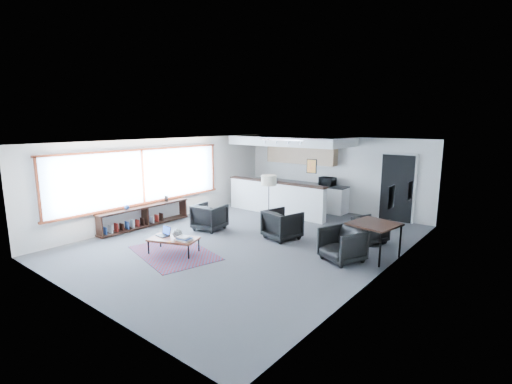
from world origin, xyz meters
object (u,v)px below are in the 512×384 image
Objects in this scene: dining_chair_far at (370,231)px; microwave at (327,180)px; dining_chair_near at (342,246)px; floor_lamp at (269,182)px; coffee_table at (174,239)px; dining_table at (374,226)px; armchair_left at (210,216)px; laptop at (165,233)px; ceramic_pot at (177,233)px; book_stack at (184,239)px; armchair_right at (282,223)px.

microwave is (-2.52, 2.32, 0.79)m from dining_chair_far.
floor_lamp is at bearing -179.15° from dining_chair_near.
microwave is (0.81, 6.08, 0.76)m from coffee_table.
floor_lamp is at bearing -92.33° from microwave.
dining_table is at bearing -7.65° from floor_lamp.
coffee_table is 1.55× the size of armchair_left.
dining_table is at bearing 38.12° from laptop.
floor_lamp reaches higher than ceramic_pot.
floor_lamp is at bearing 81.08° from laptop.
floor_lamp is 2.92m from microwave.
dining_table is (4.15, 2.74, 0.31)m from laptop.
microwave is at bearing 82.68° from floor_lamp.
book_stack is 0.44× the size of armchair_right.
dining_chair_near is at bearing 179.78° from armchair_right.
laptop is at bearing 158.41° from coffee_table.
dining_chair_far is at bearing 115.15° from dining_table.
armchair_right is 0.77× the size of dining_table.
dining_chair_far is at bearing -134.61° from armchair_right.
floor_lamp reaches higher than dining_chair_near.
dining_chair_near is (1.99, -0.50, -0.07)m from armchair_right.
armchair_right is at bearing -172.16° from armchair_left.
floor_lamp is (0.77, 3.19, 0.93)m from laptop.
dining_chair_far is (3.67, 3.76, -0.13)m from laptop.
dining_table is (3.48, 2.69, 0.32)m from book_stack.
armchair_left is (-1.11, 1.90, -0.00)m from book_stack.
dining_chair_far is 1.20× the size of microwave.
laptop is 1.99m from armchair_left.
dining_chair_far reaches higher than ceramic_pot.
dining_table reaches higher than book_stack.
armchair_right is at bearing 52.74° from dining_chair_far.
book_stack is 0.60× the size of dining_chair_far.
microwave reaches higher than laptop.
floor_lamp is (-0.93, 0.63, 0.94)m from armchair_right.
microwave is (1.58, 4.14, 0.69)m from armchair_left.
floor_lamp is at bearing -19.86° from armchair_right.
floor_lamp is (1.21, 1.25, 0.95)m from armchair_left.
microwave is (0.74, 6.02, 0.62)m from ceramic_pot.
microwave reaches higher than armchair_right.
coffee_table is at bearing -97.89° from floor_lamp.
floor_lamp reaches higher than dining_table.
armchair_right reaches higher than ceramic_pot.
book_stack is at bearing 8.22° from laptop.
ceramic_pot is (0.41, 0.06, 0.05)m from laptop.
floor_lamp reaches higher than laptop.
dining_chair_near reaches higher than book_stack.
armchair_left is at bearing -170.16° from dining_table.
dining_chair_near is at bearing 112.31° from dining_chair_far.
microwave reaches higher than armchair_left.
armchair_right reaches higher than dining_table.
armchair_right is at bearing 62.59° from ceramic_pot.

